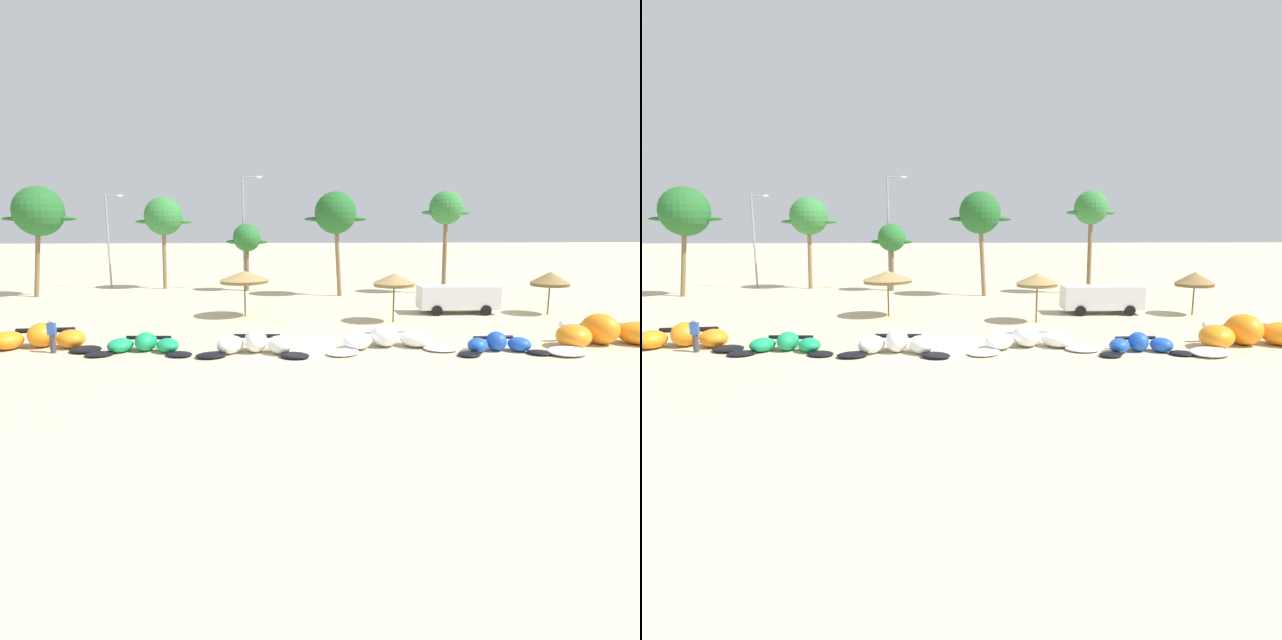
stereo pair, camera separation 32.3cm
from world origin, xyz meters
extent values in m
plane|color=beige|center=(0.00, 0.00, 0.00)|extent=(260.00, 260.00, 0.00)
ellipsoid|color=orange|center=(-14.22, 0.57, 0.44)|extent=(1.87, 1.93, 0.87)
ellipsoid|color=orange|center=(-12.82, 1.05, 0.59)|extent=(1.41, 1.58, 1.18)
ellipsoid|color=orange|center=(-11.37, 0.80, 0.44)|extent=(1.94, 1.97, 0.87)
ellipsoid|color=black|center=(-10.38, -0.07, 0.12)|extent=(1.77, 1.64, 0.24)
cylinder|color=black|center=(-12.86, 1.56, 0.71)|extent=(2.75, 0.47, 0.25)
cube|color=black|center=(-12.81, 0.90, 0.59)|extent=(1.04, 0.61, 0.04)
ellipsoid|color=black|center=(-9.46, -0.94, 0.09)|extent=(1.49, 1.31, 0.17)
ellipsoid|color=#199E5B|center=(-8.72, -0.25, 0.32)|extent=(1.56, 1.60, 0.65)
ellipsoid|color=#199E5B|center=(-7.60, -0.04, 0.44)|extent=(1.07, 1.31, 0.87)
ellipsoid|color=#199E5B|center=(-6.52, -0.38, 0.32)|extent=(1.51, 1.59, 0.65)
ellipsoid|color=black|center=(-5.86, -1.16, 0.09)|extent=(1.55, 1.42, 0.17)
cylinder|color=black|center=(-7.57, 0.40, 0.53)|extent=(2.12, 0.32, 0.19)
cube|color=black|center=(-7.61, -0.16, 0.44)|extent=(0.79, 0.50, 0.04)
ellipsoid|color=black|center=(-4.36, -1.51, 0.11)|extent=(1.62, 1.37, 0.22)
ellipsoid|color=white|center=(-3.58, -0.80, 0.41)|extent=(1.68, 1.73, 0.83)
ellipsoid|color=white|center=(-2.43, -0.60, 0.56)|extent=(1.13, 1.46, 1.12)
ellipsoid|color=white|center=(-1.32, -0.96, 0.41)|extent=(1.60, 1.73, 0.83)
ellipsoid|color=black|center=(-0.65, -1.77, 0.11)|extent=(1.69, 1.51, 0.22)
cylinder|color=black|center=(-2.40, -0.11, 0.66)|extent=(2.19, 0.35, 0.20)
cube|color=black|center=(-2.44, -0.73, 0.56)|extent=(0.83, 0.56, 0.04)
ellipsoid|color=white|center=(1.57, -1.33, 0.10)|extent=(2.01, 1.88, 0.21)
ellipsoid|color=white|center=(2.37, -0.28, 0.39)|extent=(1.90, 2.02, 0.77)
ellipsoid|color=white|center=(3.76, 0.24, 0.52)|extent=(1.48, 1.73, 1.04)
ellipsoid|color=white|center=(5.23, 0.05, 0.39)|extent=(2.03, 2.06, 0.77)
ellipsoid|color=white|center=(6.25, -0.80, 0.10)|extent=(1.85, 1.64, 0.21)
cylinder|color=white|center=(3.69, 0.80, 0.65)|extent=(2.77, 0.56, 0.25)
cube|color=white|center=(3.78, 0.08, 0.52)|extent=(1.06, 0.68, 0.04)
ellipsoid|color=black|center=(7.24, -1.93, 0.09)|extent=(1.36, 1.26, 0.18)
ellipsoid|color=blue|center=(7.86, -1.24, 0.34)|extent=(1.36, 1.42, 0.67)
ellipsoid|color=blue|center=(8.86, -0.95, 0.45)|extent=(0.95, 1.13, 0.91)
ellipsoid|color=blue|center=(9.88, -1.17, 0.34)|extent=(1.39, 1.43, 0.67)
ellipsoid|color=black|center=(10.55, -1.82, 0.09)|extent=(1.33, 1.21, 0.18)
cylinder|color=black|center=(8.85, -0.57, 0.54)|extent=(1.94, 0.24, 0.18)
cube|color=black|center=(8.87, -1.06, 0.45)|extent=(0.72, 0.42, 0.04)
ellipsoid|color=white|center=(11.83, -1.89, 0.15)|extent=(2.51, 2.35, 0.30)
ellipsoid|color=orange|center=(12.81, -0.56, 0.56)|extent=(2.36, 2.51, 1.12)
ellipsoid|color=orange|center=(14.53, 0.11, 0.76)|extent=(1.86, 2.18, 1.52)
ellipsoid|color=orange|center=(16.35, -0.11, 0.56)|extent=(2.53, 2.56, 1.12)
cylinder|color=white|center=(14.44, 0.80, 0.91)|extent=(3.44, 0.75, 0.31)
cube|color=white|center=(14.55, -0.08, 0.76)|extent=(1.33, 0.87, 0.04)
cylinder|color=brown|center=(-3.68, 8.81, 1.18)|extent=(0.10, 0.10, 2.36)
cone|color=#9E7F4C|center=(-3.68, 8.81, 2.65)|extent=(3.19, 3.19, 0.57)
cylinder|color=olive|center=(-3.68, 8.81, 2.26)|extent=(3.03, 3.03, 0.20)
cylinder|color=brown|center=(5.40, 6.37, 1.19)|extent=(0.10, 0.10, 2.38)
cone|color=#9E7F4C|center=(5.40, 6.37, 2.68)|extent=(2.56, 2.56, 0.60)
cylinder|color=olive|center=(5.40, 6.37, 2.28)|extent=(2.44, 2.44, 0.20)
cylinder|color=brown|center=(16.05, 8.50, 1.04)|extent=(0.10, 0.10, 2.08)
cone|color=olive|center=(16.05, 8.50, 2.45)|extent=(2.52, 2.52, 0.73)
cylinder|color=brown|center=(16.05, 8.50, 1.98)|extent=(2.40, 2.40, 0.20)
cube|color=silver|center=(10.27, 9.31, 1.09)|extent=(5.20, 1.99, 1.50)
cube|color=black|center=(8.84, 9.33, 1.35)|extent=(1.33, 1.89, 0.56)
cylinder|color=black|center=(8.65, 8.38, 0.34)|extent=(0.68, 0.25, 0.68)
cylinder|color=black|center=(8.68, 10.28, 0.34)|extent=(0.68, 0.25, 0.68)
cylinder|color=black|center=(11.85, 8.33, 0.34)|extent=(0.68, 0.25, 0.68)
cylinder|color=black|center=(11.89, 10.23, 0.34)|extent=(0.68, 0.25, 0.68)
cylinder|color=#383842|center=(-11.77, -0.23, 0.42)|extent=(0.24, 0.24, 0.85)
cube|color=#2D51A8|center=(-11.77, -0.23, 1.13)|extent=(0.36, 0.22, 0.56)
sphere|color=beige|center=(-11.77, -0.23, 1.52)|extent=(0.20, 0.20, 0.20)
cylinder|color=brown|center=(-20.94, 18.98, 3.40)|extent=(1.15, 0.36, 6.80)
sphere|color=#236028|center=(-20.55, 18.98, 6.80)|extent=(3.89, 3.89, 3.89)
ellipsoid|color=#236028|center=(-22.10, 18.98, 6.22)|extent=(2.72, 0.50, 0.36)
ellipsoid|color=#236028|center=(-18.99, 18.98, 6.22)|extent=(2.72, 0.50, 0.36)
cylinder|color=#7F6647|center=(-12.04, 23.75, 3.25)|extent=(0.53, 0.36, 6.50)
sphere|color=#337A38|center=(-11.96, 23.75, 6.49)|extent=(3.35, 3.35, 3.35)
ellipsoid|color=#337A38|center=(-13.30, 23.75, 5.99)|extent=(2.34, 0.50, 0.36)
ellipsoid|color=#337A38|center=(-10.62, 23.75, 5.99)|extent=(2.34, 0.50, 0.36)
cylinder|color=brown|center=(-4.53, 21.82, 2.32)|extent=(0.44, 0.36, 4.65)
sphere|color=#286B2D|center=(-4.49, 21.82, 4.64)|extent=(2.41, 2.41, 2.41)
ellipsoid|color=#286B2D|center=(-5.45, 21.82, 4.28)|extent=(1.69, 0.50, 0.36)
ellipsoid|color=#286B2D|center=(-3.52, 21.82, 4.28)|extent=(1.69, 0.50, 0.36)
cylinder|color=#7F6647|center=(3.09, 18.14, 3.35)|extent=(0.74, 0.36, 6.71)
sphere|color=#236028|center=(2.90, 18.14, 6.70)|extent=(3.35, 3.35, 3.35)
ellipsoid|color=#236028|center=(1.56, 18.14, 6.20)|extent=(2.35, 0.50, 0.36)
ellipsoid|color=#236028|center=(4.24, 18.14, 6.20)|extent=(2.35, 0.50, 0.36)
cylinder|color=brown|center=(12.14, 18.97, 3.57)|extent=(0.44, 0.36, 7.14)
sphere|color=#337A38|center=(12.11, 18.97, 7.13)|extent=(2.76, 2.76, 2.76)
ellipsoid|color=#337A38|center=(11.00, 18.97, 6.72)|extent=(1.93, 0.50, 0.36)
ellipsoid|color=#337A38|center=(13.21, 18.97, 6.72)|extent=(1.93, 0.50, 0.36)
cylinder|color=gray|center=(-17.12, 24.36, 4.21)|extent=(0.18, 0.18, 8.42)
cylinder|color=gray|center=(-16.48, 24.36, 8.27)|extent=(1.28, 0.10, 0.10)
ellipsoid|color=silver|center=(-15.83, 24.36, 8.27)|extent=(0.56, 0.24, 0.20)
cylinder|color=gray|center=(-4.80, 22.39, 4.96)|extent=(0.18, 0.18, 9.93)
cylinder|color=gray|center=(-4.09, 22.39, 9.78)|extent=(1.43, 0.10, 0.10)
ellipsoid|color=silver|center=(-3.37, 22.39, 9.78)|extent=(0.56, 0.24, 0.20)
camera|label=1|loc=(-0.83, -24.56, 5.95)|focal=29.55mm
camera|label=2|loc=(-0.51, -24.58, 5.95)|focal=29.55mm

